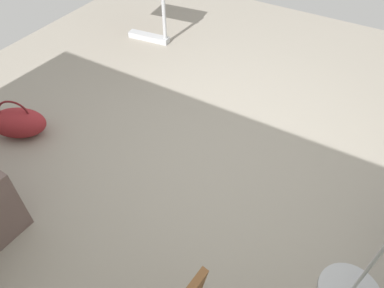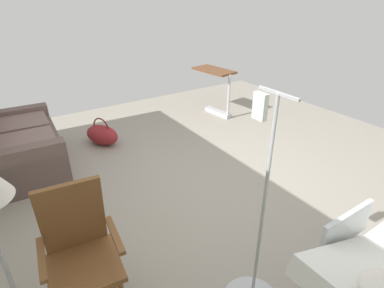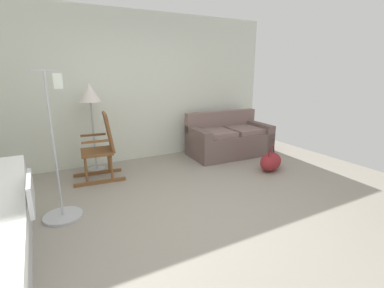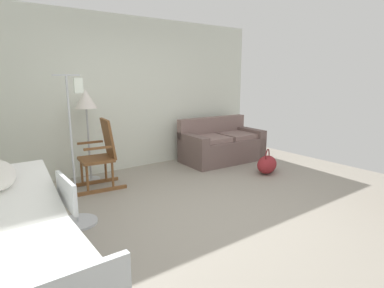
{
  "view_description": "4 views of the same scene",
  "coord_description": "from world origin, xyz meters",
  "px_view_note": "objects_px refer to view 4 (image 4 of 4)",
  "views": [
    {
      "loc": [
        -0.98,
        2.18,
        2.53
      ],
      "look_at": [
        -0.1,
        0.69,
        0.79
      ],
      "focal_mm": 33.35,
      "sensor_mm": 36.0,
      "label": 1
    },
    {
      "loc": [
        -2.48,
        1.99,
        2.18
      ],
      "look_at": [
        -0.18,
        0.47,
        0.79
      ],
      "focal_mm": 29.05,
      "sensor_mm": 36.0,
      "label": 2
    },
    {
      "loc": [
        -1.48,
        -2.59,
        1.69
      ],
      "look_at": [
        0.19,
        0.49,
        0.75
      ],
      "focal_mm": 26.09,
      "sensor_mm": 36.0,
      "label": 3
    },
    {
      "loc": [
        -2.33,
        -2.76,
        1.66
      ],
      "look_at": [
        0.24,
        0.75,
        0.73
      ],
      "focal_mm": 29.38,
      "sensor_mm": 36.0,
      "label": 4
    }
  ],
  "objects_px": {
    "couch": "(221,146)",
    "duffel_bag": "(267,164)",
    "floor_lamp": "(86,105)",
    "hospital_bed": "(13,259)",
    "rocking_chair": "(101,155)",
    "iv_pole": "(77,203)"
  },
  "relations": [
    {
      "from": "couch",
      "to": "iv_pole",
      "type": "distance_m",
      "value": 3.39
    },
    {
      "from": "couch",
      "to": "hospital_bed",
      "type": "bearing_deg",
      "value": -152.38
    },
    {
      "from": "rocking_chair",
      "to": "duffel_bag",
      "type": "xyz_separation_m",
      "value": [
        2.61,
        -1.0,
        -0.35
      ]
    },
    {
      "from": "couch",
      "to": "rocking_chair",
      "type": "height_order",
      "value": "rocking_chair"
    },
    {
      "from": "couch",
      "to": "floor_lamp",
      "type": "height_order",
      "value": "floor_lamp"
    },
    {
      "from": "iv_pole",
      "to": "couch",
      "type": "bearing_deg",
      "value": 19.58
    },
    {
      "from": "hospital_bed",
      "to": "floor_lamp",
      "type": "height_order",
      "value": "floor_lamp"
    },
    {
      "from": "rocking_chair",
      "to": "floor_lamp",
      "type": "xyz_separation_m",
      "value": [
        -0.03,
        0.43,
        0.72
      ]
    },
    {
      "from": "rocking_chair",
      "to": "iv_pole",
      "type": "height_order",
      "value": "iv_pole"
    },
    {
      "from": "couch",
      "to": "duffel_bag",
      "type": "bearing_deg",
      "value": -84.89
    },
    {
      "from": "couch",
      "to": "iv_pole",
      "type": "xyz_separation_m",
      "value": [
        -3.19,
        -1.13,
        -0.06
      ]
    },
    {
      "from": "duffel_bag",
      "to": "iv_pole",
      "type": "bearing_deg",
      "value": -179.43
    },
    {
      "from": "rocking_chair",
      "to": "duffel_bag",
      "type": "bearing_deg",
      "value": -20.85
    },
    {
      "from": "couch",
      "to": "rocking_chair",
      "type": "distance_m",
      "value": 2.53
    },
    {
      "from": "couch",
      "to": "duffel_bag",
      "type": "relative_size",
      "value": 2.54
    },
    {
      "from": "hospital_bed",
      "to": "rocking_chair",
      "type": "xyz_separation_m",
      "value": [
        1.43,
        1.96,
        0.21
      ]
    },
    {
      "from": "couch",
      "to": "iv_pole",
      "type": "height_order",
      "value": "iv_pole"
    },
    {
      "from": "floor_lamp",
      "to": "hospital_bed",
      "type": "bearing_deg",
      "value": -120.34
    },
    {
      "from": "hospital_bed",
      "to": "couch",
      "type": "height_order",
      "value": "hospital_bed"
    },
    {
      "from": "hospital_bed",
      "to": "couch",
      "type": "bearing_deg",
      "value": 27.62
    },
    {
      "from": "couch",
      "to": "rocking_chair",
      "type": "bearing_deg",
      "value": -177.58
    },
    {
      "from": "floor_lamp",
      "to": "duffel_bag",
      "type": "height_order",
      "value": "floor_lamp"
    }
  ]
}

